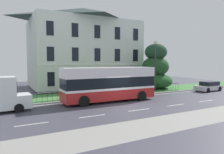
# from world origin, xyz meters

# --- Properties ---
(ground_plane) EXTENTS (60.00, 56.00, 0.18)m
(ground_plane) POSITION_xyz_m (0.00, 0.97, -0.02)
(ground_plane) COLOR #40404B
(georgian_townhouse) EXTENTS (15.43, 10.99, 11.89)m
(georgian_townhouse) POSITION_xyz_m (1.70, 15.40, 6.10)
(georgian_townhouse) COLOR silver
(georgian_townhouse) RESTS_ON ground_plane
(iron_verge_railing) EXTENTS (17.94, 0.04, 0.97)m
(iron_verge_railing) POSITION_xyz_m (1.70, 4.40, 0.62)
(iron_verge_railing) COLOR black
(iron_verge_railing) RESTS_ON ground_plane
(evergreen_tree) EXTENTS (5.01, 5.01, 6.34)m
(evergreen_tree) POSITION_xyz_m (9.42, 7.60, 2.54)
(evergreen_tree) COLOR #423328
(evergreen_tree) RESTS_ON ground_plane
(single_decker_bus) EXTENTS (9.16, 2.63, 3.28)m
(single_decker_bus) POSITION_xyz_m (-0.40, 2.53, 1.72)
(single_decker_bus) COLOR #AD1F1F
(single_decker_bus) RESTS_ON ground_plane
(parked_hatchback_00) EXTENTS (3.99, 1.92, 1.26)m
(parked_hatchback_00) POSITION_xyz_m (14.39, 2.70, 0.61)
(parked_hatchback_00) COLOR silver
(parked_hatchback_00) RESTS_ON ground_plane
(street_lamp_post) EXTENTS (0.36, 0.24, 6.29)m
(street_lamp_post) POSITION_xyz_m (7.59, 5.34, 3.75)
(street_lamp_post) COLOR #333338
(street_lamp_post) RESTS_ON ground_plane
(litter_bin) EXTENTS (0.54, 0.54, 1.19)m
(litter_bin) POSITION_xyz_m (2.49, 5.21, 0.72)
(litter_bin) COLOR #4C4742
(litter_bin) RESTS_ON ground_plane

